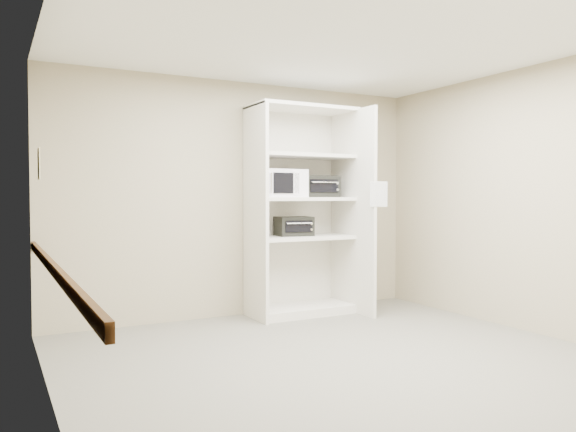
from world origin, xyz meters
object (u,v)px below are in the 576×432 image
shelving_unit (305,218)px  toaster_oven_upper (318,187)px  microwave (280,183)px  toaster_oven_lower (294,226)px

shelving_unit → toaster_oven_upper: shelving_unit is taller
microwave → toaster_oven_upper: 0.53m
shelving_unit → toaster_oven_upper: 0.42m
toaster_oven_upper → shelving_unit: bearing=-164.7°
microwave → toaster_oven_lower: microwave is taller
toaster_oven_lower → microwave: bearing=-163.2°
toaster_oven_upper → toaster_oven_lower: 0.57m
shelving_unit → microwave: shelving_unit is taller
microwave → toaster_oven_lower: size_ratio=1.31×
shelving_unit → microwave: bearing=179.0°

